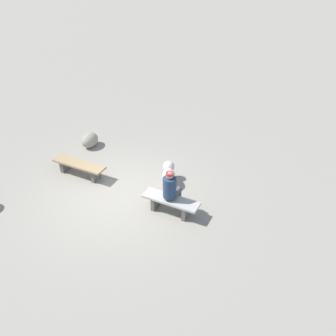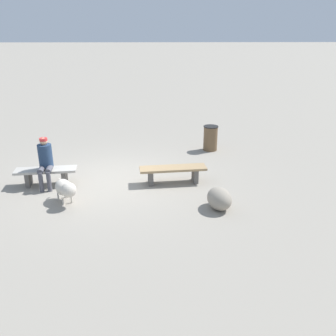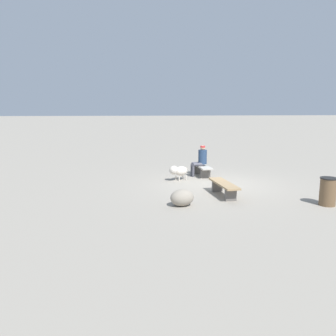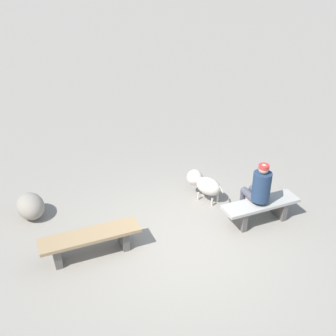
{
  "view_description": "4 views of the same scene",
  "coord_description": "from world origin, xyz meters",
  "px_view_note": "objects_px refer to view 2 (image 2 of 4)",
  "views": [
    {
      "loc": [
        5.53,
        -5.97,
        6.29
      ],
      "look_at": [
        1.08,
        1.07,
        0.74
      ],
      "focal_mm": 36.95,
      "sensor_mm": 36.0,
      "label": 1
    },
    {
      "loc": [
        -1.26,
        9.17,
        3.91
      ],
      "look_at": [
        -1.53,
        0.07,
        0.38
      ],
      "focal_mm": 38.67,
      "sensor_mm": 36.0,
      "label": 2
    },
    {
      "loc": [
        -12.35,
        3.17,
        2.9
      ],
      "look_at": [
        -0.15,
        1.87,
        0.7
      ],
      "focal_mm": 36.52,
      "sensor_mm": 36.0,
      "label": 3
    },
    {
      "loc": [
        -2.07,
        -5.85,
        4.98
      ],
      "look_at": [
        0.35,
        2.02,
        0.49
      ],
      "focal_mm": 44.76,
      "sensor_mm": 36.0,
      "label": 4
    }
  ],
  "objects_px": {
    "dog": "(65,188)",
    "trash_bin": "(210,138)",
    "bench_left": "(173,171)",
    "seated_person": "(45,159)",
    "bench_right": "(46,173)",
    "boulder": "(219,199)"
  },
  "relations": [
    {
      "from": "bench_left",
      "to": "seated_person",
      "type": "bearing_deg",
      "value": -4.02
    },
    {
      "from": "bench_left",
      "to": "seated_person",
      "type": "distance_m",
      "value": 3.35
    },
    {
      "from": "bench_right",
      "to": "trash_bin",
      "type": "bearing_deg",
      "value": -155.23
    },
    {
      "from": "dog",
      "to": "boulder",
      "type": "relative_size",
      "value": 1.17
    },
    {
      "from": "bench_left",
      "to": "seated_person",
      "type": "xyz_separation_m",
      "value": [
        3.32,
        0.11,
        0.42
      ]
    },
    {
      "from": "dog",
      "to": "trash_bin",
      "type": "bearing_deg",
      "value": 102.79
    },
    {
      "from": "dog",
      "to": "bench_right",
      "type": "bearing_deg",
      "value": -177.21
    },
    {
      "from": "bench_left",
      "to": "bench_right",
      "type": "relative_size",
      "value": 1.12
    },
    {
      "from": "bench_right",
      "to": "dog",
      "type": "height_order",
      "value": "dog"
    },
    {
      "from": "bench_left",
      "to": "boulder",
      "type": "height_order",
      "value": "boulder"
    },
    {
      "from": "seated_person",
      "to": "trash_bin",
      "type": "relative_size",
      "value": 1.55
    },
    {
      "from": "bench_left",
      "to": "bench_right",
      "type": "xyz_separation_m",
      "value": [
        3.37,
        0.03,
        -0.01
      ]
    },
    {
      "from": "dog",
      "to": "boulder",
      "type": "bearing_deg",
      "value": 52.0
    },
    {
      "from": "bench_left",
      "to": "dog",
      "type": "distance_m",
      "value": 2.84
    },
    {
      "from": "seated_person",
      "to": "dog",
      "type": "bearing_deg",
      "value": 118.52
    },
    {
      "from": "seated_person",
      "to": "trash_bin",
      "type": "height_order",
      "value": "seated_person"
    },
    {
      "from": "dog",
      "to": "boulder",
      "type": "height_order",
      "value": "dog"
    },
    {
      "from": "bench_right",
      "to": "dog",
      "type": "distance_m",
      "value": 1.36
    },
    {
      "from": "bench_left",
      "to": "bench_right",
      "type": "distance_m",
      "value": 3.37
    },
    {
      "from": "bench_left",
      "to": "boulder",
      "type": "xyz_separation_m",
      "value": [
        -1.0,
        1.53,
        -0.07
      ]
    },
    {
      "from": "boulder",
      "to": "bench_left",
      "type": "bearing_deg",
      "value": -56.79
    },
    {
      "from": "trash_bin",
      "to": "bench_left",
      "type": "bearing_deg",
      "value": 63.47
    }
  ]
}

